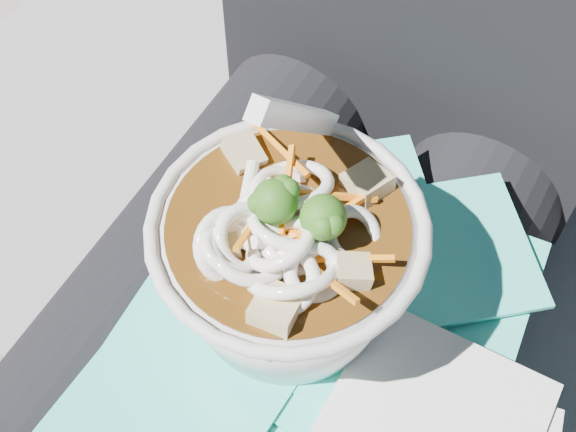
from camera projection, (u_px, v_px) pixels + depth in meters
The scene contains 5 objects.
stone_ledge at pixel (332, 350), 0.94m from camera, with size 1.00×0.50×0.43m, color slate.
lap at pixel (261, 353), 0.63m from camera, with size 0.33×0.48×0.14m.
person_body at pixel (318, 246), 0.65m from camera, with size 0.34×0.94×0.98m.
plastic_bag at pixel (327, 330), 0.55m from camera, with size 0.30×0.36×0.01m.
udon_bowl at pixel (288, 257), 0.51m from camera, with size 0.19×0.19×0.20m.
Camera 1 is at (0.14, -0.21, 1.09)m, focal length 50.00 mm.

